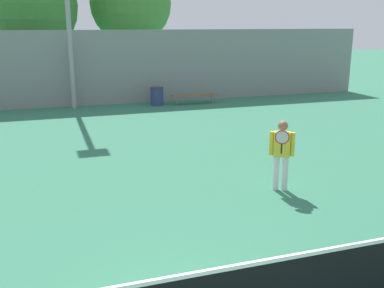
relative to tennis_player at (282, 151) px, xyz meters
name	(u,v)px	position (x,y,z in m)	size (l,w,h in m)	color
tennis_player	(282,151)	(0.00, 0.00, 0.00)	(0.53, 0.51, 1.62)	silver
bench_courtside_near	(195,95)	(1.78, 11.30, -0.51)	(2.19, 0.40, 0.44)	brown
trash_bin	(157,96)	(0.01, 11.52, -0.51)	(0.62, 0.62, 0.82)	navy
back_fence	(77,69)	(-3.42, 12.42, 0.77)	(29.25, 0.06, 3.39)	gray
tree_green_tall	(131,3)	(0.15, 17.79, 3.83)	(4.58, 4.58, 7.06)	brown
tree_green_broad	(21,5)	(-5.66, 16.95, 3.65)	(5.67, 5.67, 7.41)	brown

